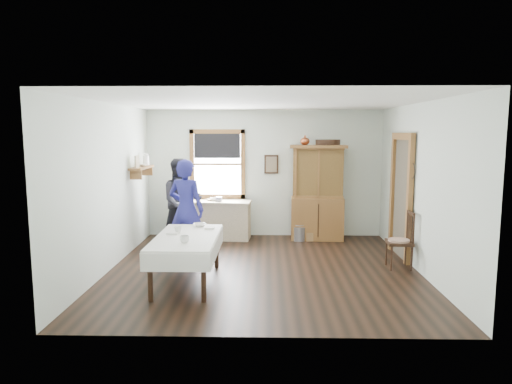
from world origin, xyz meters
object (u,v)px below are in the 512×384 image
dining_table (187,259)px  woman_blue (186,213)px  work_counter (217,220)px  figure_dark (182,204)px  pail (299,234)px  china_hutch (317,193)px  wicker_basket (313,236)px  spindle_chair (399,240)px

dining_table → woman_blue: bearing=100.0°
work_counter → woman_blue: size_ratio=0.86×
dining_table → figure_dark: 2.53m
work_counter → pail: 1.74m
work_counter → china_hutch: size_ratio=0.72×
figure_dark → woman_blue: bearing=-97.5°
wicker_basket → figure_dark: (-2.67, -0.29, 0.70)m
china_hutch → figure_dark: (-2.76, -0.42, -0.19)m
china_hutch → wicker_basket: 0.91m
china_hutch → spindle_chair: china_hutch is taller
spindle_chair → figure_dark: size_ratio=0.60×
china_hutch → woman_blue: size_ratio=1.20×
woman_blue → work_counter: bearing=-86.4°
spindle_chair → pail: spindle_chair is taller
china_hutch → pail: bearing=-155.0°
work_counter → woman_blue: bearing=-98.4°
work_counter → wicker_basket: size_ratio=4.55×
wicker_basket → figure_dark: bearing=-173.8°
work_counter → figure_dark: figure_dark is taller
wicker_basket → woman_blue: size_ratio=0.19×
work_counter → pail: (1.72, -0.13, -0.26)m
china_hutch → spindle_chair: bearing=-57.7°
spindle_chair → wicker_basket: bearing=126.3°
work_counter → dining_table: work_counter is taller
work_counter → woman_blue: 1.66m
pail → wicker_basket: size_ratio=0.94×
figure_dark → pail: bearing=-15.5°
china_hutch → wicker_basket: bearing=-122.5°
pail → figure_dark: size_ratio=0.18×
china_hutch → spindle_chair: (1.13, -2.03, -0.51)m
work_counter → pail: work_counter is taller
work_counter → figure_dark: bearing=-144.3°
china_hutch → dining_table: size_ratio=1.11×
pail → wicker_basket: (0.28, 0.02, -0.05)m
work_counter → spindle_chair: bearing=-27.1°
china_hutch → figure_dark: size_ratio=1.24×
dining_table → woman_blue: size_ratio=1.08×
dining_table → wicker_basket: bearing=51.8°
dining_table → woman_blue: woman_blue is taller
spindle_chair → pail: bearing=132.2°
pail → figure_dark: (-2.39, -0.27, 0.65)m
wicker_basket → work_counter: bearing=176.9°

